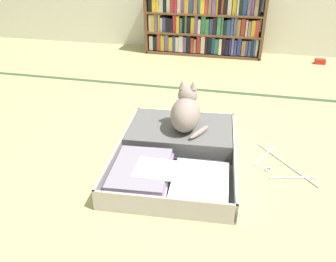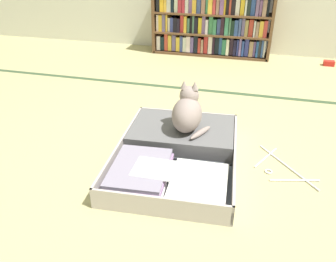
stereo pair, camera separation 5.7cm
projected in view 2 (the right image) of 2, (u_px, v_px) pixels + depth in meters
The scene contains 7 objects.
ground_plane at pixel (200, 170), 1.80m from camera, with size 10.00×10.00×0.00m, color tan.
tatami_border at pixel (224, 92), 2.76m from camera, with size 4.80×0.05×0.00m.
bookshelf at pixel (211, 24), 3.60m from camera, with size 1.27×0.29×0.67m.
open_suitcase at pixel (176, 150), 1.89m from camera, with size 0.70×0.93×0.11m.
black_cat at pixel (188, 112), 1.93m from camera, with size 0.23×0.26×0.29m.
clothes_hanger at pixel (281, 168), 1.81m from camera, with size 0.33×0.37×0.01m.
small_red_pouch at pixel (329, 63), 3.38m from camera, with size 0.10×0.07×0.05m.
Camera 2 is at (0.22, -1.47, 1.05)m, focal length 35.85 mm.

